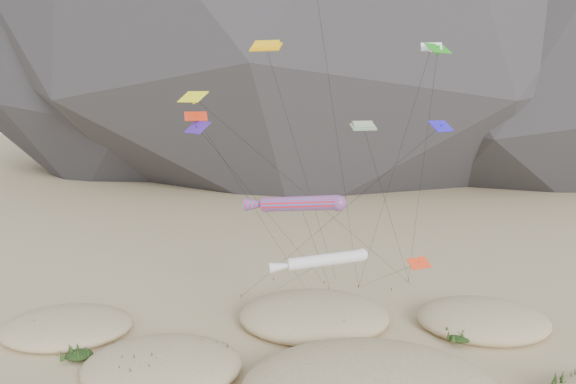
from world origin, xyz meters
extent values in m
ellipsoid|color=#2B2B30|center=(-37.00, 123.00, 44.00)|extent=(136.20, 127.83, 116.00)
ellipsoid|color=black|center=(56.00, 110.00, 38.00)|extent=(130.55, 126.41, 100.00)
ellipsoid|color=#CCB789|center=(-11.76, 6.51, 0.57)|extent=(11.83, 10.05, 2.53)
ellipsoid|color=#CCB789|center=(-0.18, 15.75, 0.69)|extent=(13.47, 11.45, 3.05)
ellipsoid|color=#CCB789|center=(14.73, 15.07, 0.61)|extent=(11.51, 9.78, 2.72)
ellipsoid|color=#CCB789|center=(-21.63, 13.77, 0.49)|extent=(11.17, 9.50, 2.18)
ellipsoid|color=black|center=(-12.83, 4.93, 0.80)|extent=(2.98, 2.55, 0.90)
ellipsoid|color=black|center=(-8.26, 8.33, 0.70)|extent=(2.07, 1.77, 0.62)
ellipsoid|color=black|center=(5.13, 6.74, 1.00)|extent=(2.32, 1.99, 0.70)
ellipsoid|color=black|center=(-2.03, 16.33, 1.00)|extent=(2.82, 2.41, 0.85)
ellipsoid|color=black|center=(0.70, 13.17, 0.90)|extent=(2.76, 2.36, 0.83)
ellipsoid|color=black|center=(14.80, 12.79, 0.70)|extent=(2.61, 2.23, 0.78)
ellipsoid|color=black|center=(11.55, 11.30, 0.60)|extent=(1.88, 1.61, 0.56)
ellipsoid|color=black|center=(-22.85, 12.27, 0.50)|extent=(2.24, 1.92, 0.67)
ellipsoid|color=black|center=(-18.67, 8.61, 0.40)|extent=(2.13, 1.82, 0.64)
cylinder|color=#3F2D1E|center=(-0.49, 23.41, 0.15)|extent=(0.08, 0.08, 0.30)
cylinder|color=#3F2D1E|center=(1.43, 26.37, 0.15)|extent=(0.08, 0.08, 0.30)
cylinder|color=#3F2D1E|center=(1.72, 24.36, 0.15)|extent=(0.08, 0.08, 0.30)
cylinder|color=#3F2D1E|center=(4.95, 25.12, 0.15)|extent=(0.08, 0.08, 0.30)
cylinder|color=#3F2D1E|center=(8.28, 24.16, 0.15)|extent=(0.08, 0.08, 0.30)
cylinder|color=#3F2D1E|center=(-4.15, 27.46, 0.15)|extent=(0.08, 0.08, 0.30)
cylinder|color=#3F2D1E|center=(10.57, 26.85, 0.15)|extent=(0.08, 0.08, 0.30)
cylinder|color=#3F2D1E|center=(-7.27, 22.21, 0.15)|extent=(0.08, 0.08, 0.30)
cylinder|color=red|center=(-1.58, 11.23, 11.85)|extent=(6.39, 3.50, 1.82)
sphere|color=red|center=(1.35, 10.04, 12.10)|extent=(1.22, 1.22, 1.22)
cone|color=red|center=(-4.81, 12.55, 11.53)|extent=(2.83, 1.96, 1.31)
cylinder|color=black|center=(0.14, 18.44, 5.92)|extent=(3.48, 14.44, 11.86)
cylinder|color=silver|center=(0.11, 5.76, 8.93)|extent=(5.40, 1.90, 1.21)
sphere|color=silver|center=(2.71, 6.29, 9.14)|extent=(0.89, 0.89, 0.89)
cone|color=silver|center=(-2.74, 5.18, 8.66)|extent=(2.28, 1.18, 0.91)
cylinder|color=black|center=(-1.85, 15.06, 4.46)|extent=(3.94, 18.63, 8.95)
cube|color=#F5B10C|center=(-4.40, 16.95, 24.21)|extent=(2.85, 1.89, 0.78)
cube|color=#F5B10C|center=(-4.40, 16.95, 24.42)|extent=(2.40, 1.53, 0.76)
cylinder|color=black|center=(-0.83, 22.46, 12.11)|extent=(7.17, 11.04, 24.22)
cube|color=orange|center=(3.45, 12.72, 17.74)|extent=(2.19, 1.43, 0.58)
cube|color=orange|center=(3.45, 12.72, 17.92)|extent=(1.85, 1.17, 0.57)
cylinder|color=black|center=(7.03, 19.33, 8.87)|extent=(7.19, 13.24, 17.75)
cube|color=#FEFF1A|center=(-9.77, 11.47, 20.09)|extent=(2.55, 2.37, 0.84)
cube|color=#FEFF1A|center=(-9.77, 11.47, 19.94)|extent=(0.36, 0.36, 0.79)
cylinder|color=black|center=(0.40, 19.16, 10.07)|extent=(20.37, 15.40, 20.06)
cube|color=#3D1B9F|center=(-9.22, 9.77, 17.87)|extent=(2.25, 2.34, 0.87)
cube|color=#3D1B9F|center=(-9.22, 9.77, 17.72)|extent=(0.38, 0.38, 0.73)
cylinder|color=black|center=(-3.90, 18.07, 8.96)|extent=(10.67, 16.63, 17.84)
cube|color=#2217CB|center=(8.70, 9.44, 17.99)|extent=(2.12, 1.98, 0.79)
cube|color=#2217CB|center=(8.70, 9.44, 17.84)|extent=(0.34, 0.34, 0.66)
cylinder|color=black|center=(0.72, 15.82, 9.02)|extent=(16.00, 12.80, 17.96)
cube|color=white|center=(9.27, 15.62, 24.12)|extent=(1.80, 1.08, 0.73)
cube|color=white|center=(9.27, 15.62, 23.97)|extent=(0.24, 0.28, 0.57)
cylinder|color=black|center=(7.11, 20.37, 12.09)|extent=(4.35, 9.53, 24.08)
cylinder|color=black|center=(2.34, 20.04, 14.19)|extent=(5.25, 10.19, 28.29)
cube|color=red|center=(-9.47, 10.78, 18.65)|extent=(1.85, 1.23, 0.68)
cube|color=red|center=(-9.47, 10.78, 18.50)|extent=(0.25, 0.26, 0.58)
cylinder|color=black|center=(-4.98, 17.09, 9.35)|extent=(9.01, 12.66, 18.61)
cube|color=#1C9C18|center=(9.71, 15.22, 23.97)|extent=(2.51, 2.26, 0.85)
cube|color=#1C9C18|center=(9.71, 15.22, 23.82)|extent=(0.36, 0.36, 0.77)
cylinder|color=black|center=(10.14, 21.03, 12.01)|extent=(0.88, 11.65, 23.93)
cube|color=red|center=(6.66, 5.90, 8.66)|extent=(1.79, 1.41, 0.62)
cube|color=red|center=(6.66, 5.90, 8.51)|extent=(0.25, 0.26, 0.55)
cylinder|color=black|center=(5.80, 15.51, 4.36)|extent=(1.73, 19.23, 8.63)
camera|label=1|loc=(-2.39, -31.83, 20.38)|focal=35.00mm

